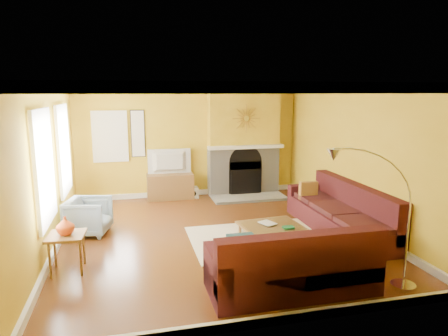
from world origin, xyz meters
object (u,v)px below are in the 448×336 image
object	(u,v)px
armchair	(89,216)
coffee_table	(273,238)
arc_lamp	(374,223)
sectional_sofa	(289,221)
media_console	(170,186)
side_table	(67,253)

from	to	relation	value
armchair	coffee_table	bearing A→B (deg)	-102.43
arc_lamp	armchair	bearing A→B (deg)	140.05
sectional_sofa	arc_lamp	bearing A→B (deg)	-76.48
coffee_table	media_console	xyz separation A→B (m)	(-1.34, 3.64, 0.11)
side_table	arc_lamp	world-z (taller)	arc_lamp
sectional_sofa	arc_lamp	world-z (taller)	arc_lamp
media_console	arc_lamp	world-z (taller)	arc_lamp
media_console	side_table	distance (m)	4.18
sectional_sofa	coffee_table	xyz separation A→B (m)	(-0.29, -0.05, -0.25)
armchair	media_console	bearing A→B (deg)	-25.23
coffee_table	arc_lamp	bearing A→B (deg)	-67.18
media_console	arc_lamp	bearing A→B (deg)	-69.00
coffee_table	arc_lamp	world-z (taller)	arc_lamp
coffee_table	media_console	distance (m)	3.88
media_console	arc_lamp	distance (m)	5.74
sectional_sofa	side_table	world-z (taller)	sectional_sofa
coffee_table	media_console	size ratio (longest dim) A/B	0.89
armchair	side_table	bearing A→B (deg)	-172.68
media_console	arc_lamp	size ratio (longest dim) A/B	0.58
media_console	armchair	xyz separation A→B (m)	(-1.72, -2.17, 0.03)
arc_lamp	side_table	bearing A→B (deg)	157.90
side_table	arc_lamp	bearing A→B (deg)	-22.10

